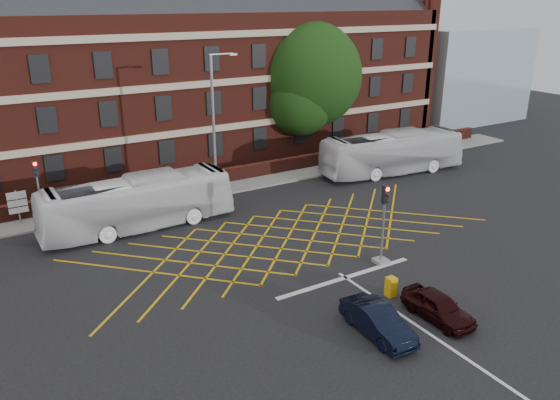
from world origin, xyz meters
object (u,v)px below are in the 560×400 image
traffic_light_near (383,232)px  traffic_light_far (41,202)px  utility_cabinet (391,287)px  deciduous_tree (309,82)px  bus_right (392,153)px  car_maroon (438,306)px  car_navy (378,321)px  street_lamp (216,156)px  direction_signs (18,204)px  bus_left (138,203)px

traffic_light_near → traffic_light_far: (-14.34, 13.79, 0.00)m
utility_cabinet → deciduous_tree: bearing=65.0°
bus_right → car_maroon: (-12.55, -16.92, -1.05)m
bus_right → car_navy: (-15.54, -16.46, -1.02)m
bus_right → street_lamp: bearing=95.8°
traffic_light_far → car_maroon: bearing=-56.0°
street_lamp → utility_cabinet: street_lamp is taller
direction_signs → utility_cabinet: direction_signs is taller
car_maroon → street_lamp: street_lamp is taller
bus_left → utility_cabinet: bus_left is taller
traffic_light_near → traffic_light_far: same height
bus_right → direction_signs: bus_right is taller
car_navy → traffic_light_near: (4.44, 4.88, 1.14)m
car_maroon → deciduous_tree: (10.15, 25.14, 5.69)m
car_navy → traffic_light_far: 21.16m
traffic_light_far → utility_cabinet: traffic_light_far is taller
deciduous_tree → street_lamp: size_ratio=1.15×
direction_signs → traffic_light_far: bearing=-53.8°
car_navy → bus_left: bearing=109.8°
car_navy → direction_signs: (-11.03, 20.21, 0.76)m
bus_right → car_maroon: 21.09m
bus_right → traffic_light_near: size_ratio=2.76×
bus_right → traffic_light_near: 16.04m
deciduous_tree → traffic_light_far: deciduous_tree is taller
bus_left → bus_right: size_ratio=0.97×
street_lamp → bus_left: bearing=-171.1°
car_navy → traffic_light_near: bearing=50.3°
bus_left → car_maroon: size_ratio=3.28×
bus_right → utility_cabinet: bus_right is taller
car_maroon → traffic_light_near: (1.45, 5.34, 1.17)m
traffic_light_far → street_lamp: size_ratio=0.43×
bus_right → car_maroon: bearing=150.7°
car_maroon → traffic_light_far: bearing=123.6°
bus_left → traffic_light_far: traffic_light_far is taller
bus_left → street_lamp: 5.97m
bus_left → utility_cabinet: size_ratio=12.19×
direction_signs → bus_right: bearing=-8.0°
car_navy → traffic_light_far: traffic_light_far is taller
direction_signs → car_navy: bearing=-61.4°
bus_right → street_lamp: street_lamp is taller
deciduous_tree → direction_signs: (-24.17, -4.47, -4.91)m
deciduous_tree → traffic_light_near: (-8.70, -19.81, -4.52)m
direction_signs → deciduous_tree: bearing=10.5°
bus_right → traffic_light_near: traffic_light_near is taller
direction_signs → car_maroon: bearing=-55.8°
bus_left → car_navy: 16.75m
bus_right → utility_cabinet: 19.42m
traffic_light_far → street_lamp: (10.55, -1.81, 1.72)m
bus_left → car_maroon: bus_left is taller
bus_left → bus_right: (20.49, 0.48, 0.05)m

